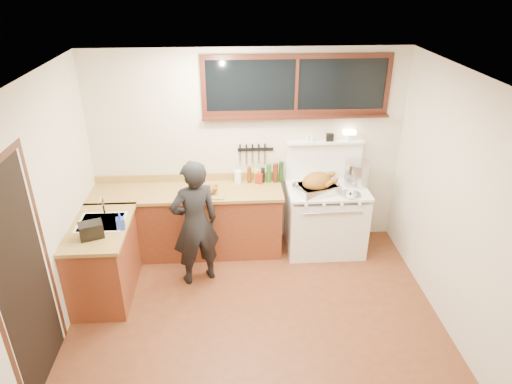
{
  "coord_description": "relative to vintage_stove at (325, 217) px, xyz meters",
  "views": [
    {
      "loc": [
        -0.24,
        -3.76,
        3.47
      ],
      "look_at": [
        0.05,
        0.85,
        1.15
      ],
      "focal_mm": 32.0,
      "sensor_mm": 36.0,
      "label": 1
    }
  ],
  "objects": [
    {
      "name": "left_doorway",
      "position": [
        -2.99,
        -1.96,
        0.62
      ],
      "size": [
        0.02,
        1.04,
        2.17
      ],
      "color": "black",
      "rests_on": "ground"
    },
    {
      "name": "back_window",
      "position": [
        -0.4,
        0.31,
        1.6
      ],
      "size": [
        2.32,
        0.13,
        0.77
      ],
      "color": "black",
      "rests_on": "room_shell"
    },
    {
      "name": "pot_lid",
      "position": [
        0.24,
        -0.23,
        0.45
      ],
      "size": [
        0.31,
        0.31,
        0.04
      ],
      "color": "silver",
      "rests_on": "vintage_stove"
    },
    {
      "name": "knife_strip",
      "position": [
        -0.92,
        0.32,
        0.84
      ],
      "size": [
        0.46,
        0.03,
        0.28
      ],
      "color": "black",
      "rests_on": "room_shell"
    },
    {
      "name": "bottle_cluster",
      "position": [
        -0.74,
        0.22,
        0.55
      ],
      "size": [
        0.48,
        0.07,
        0.28
      ],
      "color": "black",
      "rests_on": "counter_back"
    },
    {
      "name": "stockpot",
      "position": [
        0.4,
        0.08,
        0.59
      ],
      "size": [
        0.35,
        0.35,
        0.3
      ],
      "color": "silver",
      "rests_on": "vintage_stove"
    },
    {
      "name": "counter_back",
      "position": [
        -1.8,
        0.04,
        -0.01
      ],
      "size": [
        2.44,
        0.64,
        1.0
      ],
      "color": "#612915",
      "rests_on": "ground"
    },
    {
      "name": "coffee_tin",
      "position": [
        -0.86,
        0.2,
        0.5
      ],
      "size": [
        0.11,
        0.1,
        0.14
      ],
      "color": "maroon",
      "rests_on": "counter_back"
    },
    {
      "name": "room_shell",
      "position": [
        -1.0,
        -1.41,
        1.18
      ],
      "size": [
        4.1,
        3.6,
        2.65
      ],
      "color": "beige",
      "rests_on": "ground"
    },
    {
      "name": "soap_bottle",
      "position": [
        -2.43,
        -0.85,
        0.53
      ],
      "size": [
        0.1,
        0.1,
        0.19
      ],
      "color": "blue",
      "rests_on": "counter_left"
    },
    {
      "name": "man",
      "position": [
        -1.66,
        -0.6,
        0.32
      ],
      "size": [
        0.67,
        0.56,
        1.56
      ],
      "color": "black",
      "rests_on": "ground"
    },
    {
      "name": "saucepan",
      "position": [
        0.1,
        0.26,
        0.49
      ],
      "size": [
        0.2,
        0.28,
        0.11
      ],
      "color": "silver",
      "rests_on": "vintage_stove"
    },
    {
      "name": "counter_left",
      "position": [
        -2.7,
        -0.79,
        -0.01
      ],
      "size": [
        0.64,
        1.09,
        0.9
      ],
      "color": "#612915",
      "rests_on": "ground"
    },
    {
      "name": "roast_turkey",
      "position": [
        -0.15,
        -0.11,
        0.54
      ],
      "size": [
        0.59,
        0.52,
        0.26
      ],
      "color": "silver",
      "rests_on": "vintage_stove"
    },
    {
      "name": "sink_unit",
      "position": [
        -2.68,
        -0.71,
        0.38
      ],
      "size": [
        0.5,
        0.45,
        0.37
      ],
      "color": "white",
      "rests_on": "counter_left"
    },
    {
      "name": "toaster",
      "position": [
        -2.7,
        -1.01,
        0.52
      ],
      "size": [
        0.28,
        0.24,
        0.17
      ],
      "color": "black",
      "rests_on": "counter_left"
    },
    {
      "name": "pitcher",
      "position": [
        -1.14,
        0.21,
        0.52
      ],
      "size": [
        0.1,
        0.1,
        0.17
      ],
      "color": "white",
      "rests_on": "counter_back"
    },
    {
      "name": "cutting_board",
      "position": [
        -1.51,
        -0.11,
        0.49
      ],
      "size": [
        0.4,
        0.3,
        0.14
      ],
      "color": "olive",
      "rests_on": "counter_back"
    },
    {
      "name": "ground_plane",
      "position": [
        -1.0,
        -1.41,
        -0.48
      ],
      "size": [
        4.0,
        3.5,
        0.02
      ],
      "primitive_type": "cube",
      "color": "#552816"
    },
    {
      "name": "vintage_stove",
      "position": [
        0.0,
        0.0,
        0.0
      ],
      "size": [
        1.02,
        0.74,
        1.57
      ],
      "color": "white",
      "rests_on": "ground"
    }
  ]
}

